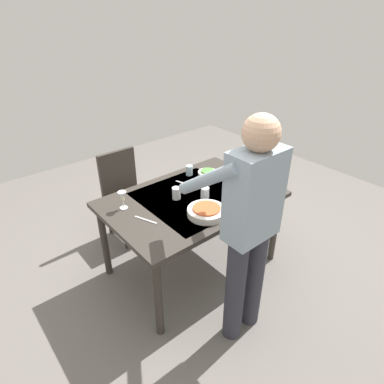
{
  "coord_description": "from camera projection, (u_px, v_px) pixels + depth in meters",
  "views": [
    {
      "loc": [
        1.53,
        1.85,
        2.19
      ],
      "look_at": [
        0.0,
        0.0,
        0.81
      ],
      "focal_mm": 30.74,
      "sensor_mm": 36.0,
      "label": 1
    }
  ],
  "objects": [
    {
      "name": "side_bowl_salad",
      "position": [
        208.0,
        174.0,
        3.1
      ],
      "size": [
        0.18,
        0.18,
        0.07
      ],
      "color": "white",
      "rests_on": "dining_table"
    },
    {
      "name": "wine_glass_right",
      "position": [
        122.0,
        197.0,
        2.59
      ],
      "size": [
        0.07,
        0.07,
        0.15
      ],
      "color": "white",
      "rests_on": "dining_table"
    },
    {
      "name": "water_cup_far_left",
      "position": [
        189.0,
        170.0,
        3.13
      ],
      "size": [
        0.07,
        0.07,
        0.1
      ],
      "primitive_type": "cylinder",
      "color": "silver",
      "rests_on": "dining_table"
    },
    {
      "name": "serving_bowl_pasta",
      "position": [
        207.0,
        211.0,
        2.54
      ],
      "size": [
        0.3,
        0.3,
        0.07
      ],
      "color": "white",
      "rests_on": "dining_table"
    },
    {
      "name": "ground_plane",
      "position": [
        192.0,
        265.0,
        3.17
      ],
      "size": [
        6.0,
        6.0,
        0.0
      ],
      "primitive_type": "plane",
      "color": "#66605B"
    },
    {
      "name": "wine_bottle",
      "position": [
        233.0,
        174.0,
        2.92
      ],
      "size": [
        0.07,
        0.07,
        0.3
      ],
      "color": "black",
      "rests_on": "dining_table"
    },
    {
      "name": "chair_near",
      "position": [
        124.0,
        189.0,
        3.39
      ],
      "size": [
        0.4,
        0.4,
        0.91
      ],
      "color": "black",
      "rests_on": "ground_plane"
    },
    {
      "name": "water_cup_near_left",
      "position": [
        205.0,
        193.0,
        2.76
      ],
      "size": [
        0.07,
        0.07,
        0.1
      ],
      "primitive_type": "cylinder",
      "color": "silver",
      "rests_on": "dining_table"
    },
    {
      "name": "table_knife",
      "position": [
        146.0,
        220.0,
        2.49
      ],
      "size": [
        0.09,
        0.19,
        0.0
      ],
      "primitive_type": "cube",
      "rotation": [
        0.0,
        0.0,
        0.38
      ],
      "color": "silver",
      "rests_on": "dining_table"
    },
    {
      "name": "water_cup_near_right",
      "position": [
        176.0,
        193.0,
        2.75
      ],
      "size": [
        0.07,
        0.07,
        0.1
      ],
      "primitive_type": "cylinder",
      "color": "silver",
      "rests_on": "dining_table"
    },
    {
      "name": "wine_glass_left",
      "position": [
        228.0,
        164.0,
        3.13
      ],
      "size": [
        0.07,
        0.07,
        0.15
      ],
      "color": "white",
      "rests_on": "dining_table"
    },
    {
      "name": "table_fork",
      "position": [
        184.0,
        183.0,
        3.0
      ],
      "size": [
        0.07,
        0.17,
        0.0
      ],
      "primitive_type": "cube",
      "rotation": [
        0.0,
        0.0,
        0.34
      ],
      "color": "silver",
      "rests_on": "dining_table"
    },
    {
      "name": "dining_table",
      "position": [
        192.0,
        205.0,
        2.83
      ],
      "size": [
        1.46,
        0.98,
        0.76
      ],
      "color": "#332D28",
      "rests_on": "ground_plane"
    },
    {
      "name": "person_server",
      "position": [
        249.0,
        224.0,
        2.11
      ],
      "size": [
        0.42,
        0.61,
        1.69
      ],
      "color": "#2D2D38",
      "rests_on": "ground_plane"
    },
    {
      "name": "dinner_plate_near",
      "position": [
        241.0,
        201.0,
        2.72
      ],
      "size": [
        0.23,
        0.23,
        0.01
      ],
      "primitive_type": "cylinder",
      "color": "white",
      "rests_on": "dining_table"
    }
  ]
}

